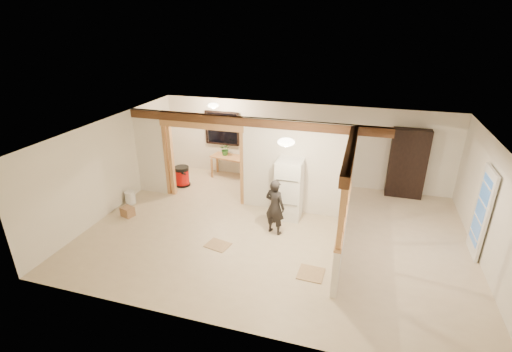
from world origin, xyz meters
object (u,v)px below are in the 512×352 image
(woman, at_px, (275,207))
(bookshelf, at_px, (408,164))
(shop_vac, at_px, (182,176))
(work_table, at_px, (229,166))
(refrigerator, at_px, (289,189))

(woman, distance_m, bookshelf, 4.39)
(shop_vac, bearing_deg, woman, -28.58)
(woman, relative_size, work_table, 1.24)
(woman, height_order, bookshelf, bookshelf)
(bookshelf, bearing_deg, woman, -135.55)
(work_table, bearing_deg, bookshelf, 10.63)
(work_table, bearing_deg, woman, -42.87)
(refrigerator, bearing_deg, shop_vac, 164.57)
(woman, height_order, work_table, woman)
(woman, xyz_separation_m, shop_vac, (-3.43, 1.87, -0.38))
(woman, xyz_separation_m, bookshelf, (3.13, 3.07, 0.31))
(shop_vac, bearing_deg, bookshelf, 10.36)
(refrigerator, height_order, shop_vac, refrigerator)
(refrigerator, distance_m, work_table, 3.24)
(woman, relative_size, bookshelf, 0.69)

